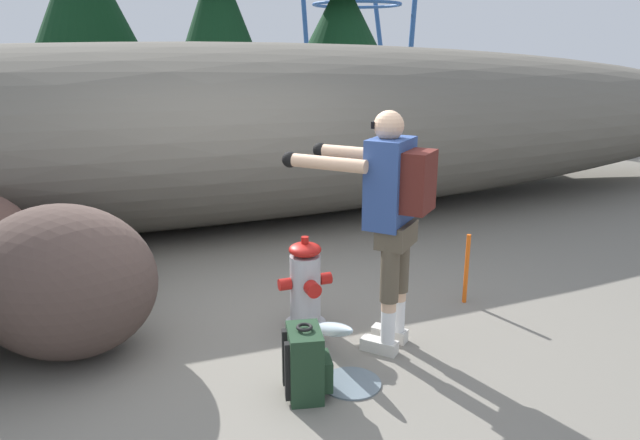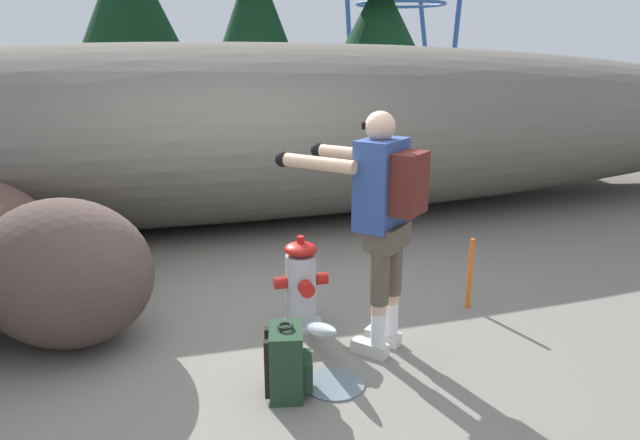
% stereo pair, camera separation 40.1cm
% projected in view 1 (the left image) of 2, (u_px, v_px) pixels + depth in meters
% --- Properties ---
extents(ground_plane, '(56.00, 56.00, 0.04)m').
position_uv_depth(ground_plane, '(279.00, 329.00, 4.53)').
color(ground_plane, slate).
extents(dirt_embankment, '(17.99, 3.20, 2.14)m').
position_uv_depth(dirt_embankment, '(199.00, 134.00, 7.09)').
color(dirt_embankment, '#666056').
rests_on(dirt_embankment, ground_plane).
extents(fire_hydrant, '(0.41, 0.36, 0.73)m').
position_uv_depth(fire_hydrant, '(305.00, 287.00, 4.44)').
color(fire_hydrant, '#B2B2B7').
rests_on(fire_hydrant, ground_plane).
extents(hydrant_water_jet, '(0.38, 0.92, 0.42)m').
position_uv_depth(hydrant_water_jet, '(334.00, 339.00, 3.96)').
color(hydrant_water_jet, silver).
rests_on(hydrant_water_jet, ground_plane).
extents(utility_worker, '(0.93, 0.98, 1.68)m').
position_uv_depth(utility_worker, '(389.00, 204.00, 3.95)').
color(utility_worker, beige).
rests_on(utility_worker, ground_plane).
extents(spare_backpack, '(0.33, 0.34, 0.47)m').
position_uv_depth(spare_backpack, '(306.00, 363.00, 3.58)').
color(spare_backpack, '#1E3823').
rests_on(spare_backpack, ground_plane).
extents(boulder_small, '(1.62, 1.53, 1.07)m').
position_uv_depth(boulder_small, '(65.00, 282.00, 4.00)').
color(boulder_small, '#4B3A34').
rests_on(boulder_small, ground_plane).
extents(boulder_outlier, '(0.82, 0.94, 0.72)m').
position_uv_depth(boulder_outlier, '(71.00, 256.00, 5.02)').
color(boulder_outlier, '#41332F').
rests_on(boulder_outlier, ground_plane).
extents(pine_tree_right, '(2.59, 2.59, 5.23)m').
position_uv_depth(pine_tree_right, '(342.00, 10.00, 13.11)').
color(pine_tree_right, '#47331E').
rests_on(pine_tree_right, ground_plane).
extents(survey_stake, '(0.04, 0.04, 0.60)m').
position_uv_depth(survey_stake, '(466.00, 269.00, 4.88)').
color(survey_stake, '#E55914').
rests_on(survey_stake, ground_plane).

